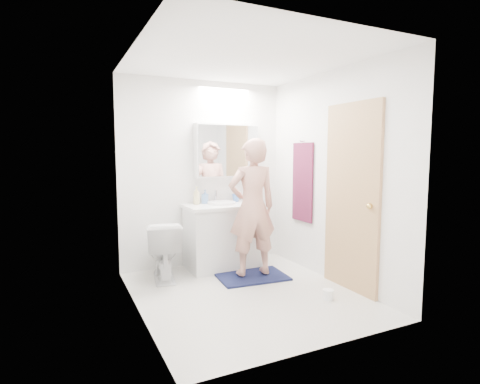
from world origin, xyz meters
TOP-DOWN VIEW (x-y plane):
  - floor at (0.00, 0.00)m, footprint 2.50×2.50m
  - ceiling at (0.00, 0.00)m, footprint 2.50×2.50m
  - wall_back at (0.00, 1.25)m, footprint 2.50×0.00m
  - wall_front at (0.00, -1.25)m, footprint 2.50×0.00m
  - wall_left at (-1.10, 0.00)m, footprint 0.00×2.50m
  - wall_right at (1.10, 0.00)m, footprint 0.00×2.50m
  - vanity_cabinet at (0.14, 0.96)m, footprint 0.90×0.55m
  - countertop at (0.14, 0.96)m, footprint 0.95×0.58m
  - sink_basin at (0.14, 0.99)m, footprint 0.36×0.36m
  - faucet at (0.14, 1.19)m, footprint 0.02×0.02m
  - medicine_cabinet at (0.30, 1.18)m, footprint 0.88×0.14m
  - mirror_panel at (0.30, 1.10)m, footprint 0.84×0.01m
  - toilet at (-0.66, 0.85)m, footprint 0.50×0.73m
  - bath_rug at (0.30, 0.44)m, footprint 0.85×0.62m
  - person at (0.30, 0.44)m, footprint 0.61×0.43m
  - door at (1.08, -0.35)m, footprint 0.04×0.80m
  - door_knob at (1.04, -0.65)m, footprint 0.06×0.06m
  - towel at (1.08, 0.55)m, footprint 0.02×0.42m
  - towel_hook at (1.07, 0.55)m, footprint 0.07×0.02m
  - soap_bottle_a at (-0.15, 1.11)m, footprint 0.11×0.11m
  - soap_bottle_b at (-0.02, 1.15)m, footprint 0.11×0.11m
  - toothbrush_cup at (0.41, 1.12)m, footprint 0.13×0.13m
  - toilet_paper_roll at (0.68, -0.49)m, footprint 0.11×0.11m

SIDE VIEW (x-z plane):
  - floor at x=0.00m, z-range 0.00..0.00m
  - bath_rug at x=0.30m, z-range 0.00..0.02m
  - toilet_paper_roll at x=0.68m, z-range 0.00..0.10m
  - toilet at x=-0.66m, z-range 0.00..0.69m
  - vanity_cabinet at x=0.14m, z-range 0.00..0.78m
  - countertop at x=0.14m, z-range 0.78..0.82m
  - sink_basin at x=0.14m, z-range 0.82..0.85m
  - person at x=0.30m, z-range 0.05..1.64m
  - toothbrush_cup at x=0.41m, z-range 0.82..0.92m
  - faucet at x=0.14m, z-range 0.82..0.98m
  - soap_bottle_b at x=-0.02m, z-range 0.82..1.00m
  - soap_bottle_a at x=-0.15m, z-range 0.82..1.05m
  - door_knob at x=1.04m, z-range 0.92..0.98m
  - door at x=1.08m, z-range 0.00..2.00m
  - towel at x=1.08m, z-range 0.60..1.60m
  - wall_back at x=0.00m, z-range -0.05..2.45m
  - wall_front at x=0.00m, z-range -0.05..2.45m
  - wall_left at x=-1.10m, z-range -0.05..2.45m
  - wall_right at x=1.10m, z-range -0.05..2.45m
  - medicine_cabinet at x=0.30m, z-range 1.15..1.85m
  - mirror_panel at x=0.30m, z-range 1.17..1.83m
  - towel_hook at x=1.07m, z-range 1.61..1.63m
  - ceiling at x=0.00m, z-range 2.40..2.40m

